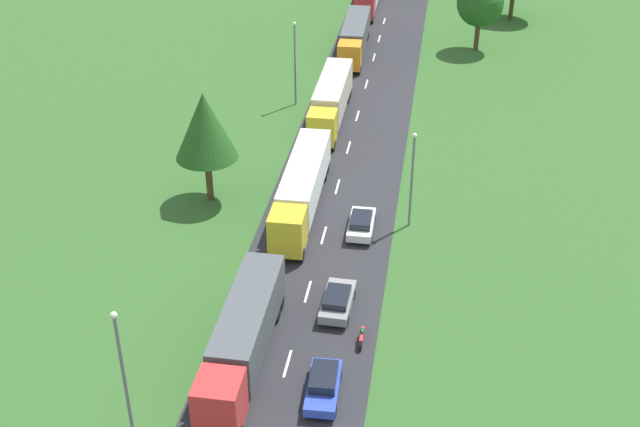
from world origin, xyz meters
The scene contains 15 objects.
road centered at (0.00, 24.50, 0.03)m, with size 10.00×140.00×0.06m, color #2B2B30.
lane_marking_centre centered at (0.00, 20.98, 0.07)m, with size 0.16×121.56×0.01m.
truck_lead centered at (-2.49, 16.44, 2.15)m, with size 2.53×12.98×3.59m.
truck_second centered at (-2.20, 34.28, 2.09)m, with size 2.67×14.79×3.45m.
truck_third centered at (-2.38, 50.96, 2.18)m, with size 2.55×13.38×3.70m.
truck_fourth centered at (-2.34, 68.96, 2.05)m, with size 2.85×13.74×3.40m.
car_second centered at (2.49, 14.62, 0.83)m, with size 1.90×4.27×1.49m.
car_third centered at (2.21, 22.37, 0.80)m, with size 1.94×4.27×1.39m.
car_fourth centered at (2.65, 31.85, 0.80)m, with size 1.84×4.16×1.40m.
motorcycle_courier centered at (4.11, 19.45, 0.54)m, with size 0.28×1.94×0.91m.
lamppost_lead centered at (-6.46, 8.94, 5.12)m, with size 0.36×0.36×9.27m.
lamppost_second centered at (6.08, 33.48, 4.28)m, with size 0.36×0.36×7.62m.
lamppost_third centered at (-6.33, 54.12, 4.62)m, with size 0.36×0.36×8.29m.
tree_birch centered at (-9.63, 34.85, 6.37)m, with size 4.79×4.79×9.04m.
tree_maple centered at (11.19, 72.34, 5.36)m, with size 5.19×5.19×7.98m.
Camera 1 is at (7.62, -19.23, 32.90)m, focal length 46.26 mm.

